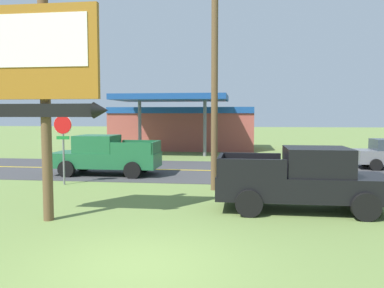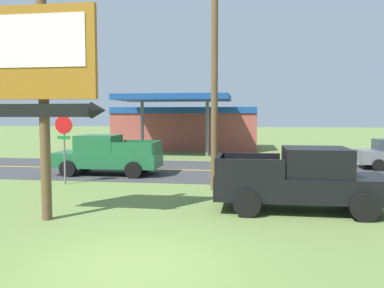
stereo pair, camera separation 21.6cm
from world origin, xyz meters
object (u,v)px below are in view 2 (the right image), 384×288
at_px(motel_sign, 42,71).
at_px(pickup_black_parked_on_lawn, 302,180).
at_px(stop_sign, 64,137).
at_px(pickup_green_on_road, 106,155).
at_px(utility_pole, 215,56).
at_px(gas_station, 186,127).

relative_size(motel_sign, pickup_black_parked_on_lawn, 1.19).
distance_m(stop_sign, pickup_black_parked_on_lawn, 9.96).
bearing_deg(pickup_green_on_road, utility_pole, -29.24).
relative_size(motel_sign, gas_station, 0.52).
relative_size(stop_sign, pickup_black_parked_on_lawn, 0.57).
distance_m(stop_sign, gas_station, 17.93).
xyz_separation_m(utility_pole, gas_station, (-3.95, 18.09, -3.29)).
distance_m(stop_sign, pickup_green_on_road, 3.11).
bearing_deg(stop_sign, pickup_green_on_road, 74.43).
xyz_separation_m(stop_sign, gas_station, (2.46, 17.76, -0.08)).
bearing_deg(motel_sign, gas_station, 89.25).
relative_size(utility_pole, pickup_green_on_road, 1.88).
xyz_separation_m(motel_sign, pickup_black_parked_on_lawn, (7.21, 2.19, -3.18)).
xyz_separation_m(gas_station, pickup_black_parked_on_lawn, (6.91, -21.00, -0.98)).
relative_size(pickup_black_parked_on_lawn, pickup_green_on_road, 1.00).
relative_size(stop_sign, utility_pole, 0.30).
distance_m(motel_sign, stop_sign, 6.21).
height_order(pickup_black_parked_on_lawn, pickup_green_on_road, same).
bearing_deg(pickup_black_parked_on_lawn, stop_sign, 160.95).
bearing_deg(stop_sign, motel_sign, -68.36).
xyz_separation_m(pickup_black_parked_on_lawn, pickup_green_on_road, (-8.58, 6.05, 0.00)).
distance_m(pickup_black_parked_on_lawn, pickup_green_on_road, 10.50).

